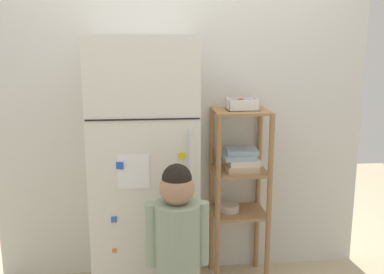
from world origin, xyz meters
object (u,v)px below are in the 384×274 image
(refrigerator, at_px, (145,173))
(child_standing, at_px, (177,239))
(fruit_bin, at_px, (242,105))
(pantry_shelf_unit, at_px, (239,176))

(refrigerator, xyz_separation_m, child_standing, (0.17, -0.54, -0.21))
(refrigerator, bearing_deg, fruit_bin, 13.55)
(refrigerator, xyz_separation_m, fruit_bin, (0.65, 0.16, 0.41))
(pantry_shelf_unit, distance_m, fruit_bin, 0.49)
(pantry_shelf_unit, relative_size, fruit_bin, 6.12)
(pantry_shelf_unit, xyz_separation_m, fruit_bin, (0.01, 0.01, 0.49))
(refrigerator, height_order, pantry_shelf_unit, refrigerator)
(child_standing, xyz_separation_m, pantry_shelf_unit, (0.48, 0.69, 0.12))
(child_standing, distance_m, fruit_bin, 1.05)
(child_standing, height_order, fruit_bin, fruit_bin)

